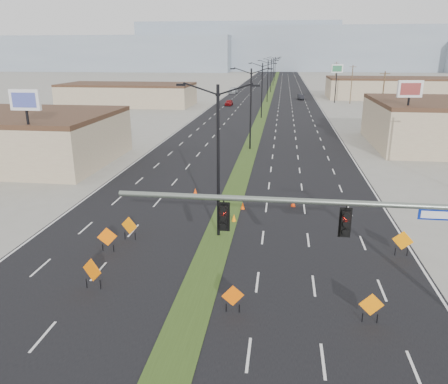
# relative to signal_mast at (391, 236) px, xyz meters

# --- Properties ---
(ground) EXTENTS (600.00, 600.00, 0.00)m
(ground) POSITION_rel_signal_mast_xyz_m (-8.56, -2.00, -4.79)
(ground) COLOR gray
(ground) RESTS_ON ground
(road_surface) EXTENTS (25.00, 400.00, 0.02)m
(road_surface) POSITION_rel_signal_mast_xyz_m (-8.56, 98.00, -4.79)
(road_surface) COLOR black
(road_surface) RESTS_ON ground
(median_strip) EXTENTS (2.00, 400.00, 0.04)m
(median_strip) POSITION_rel_signal_mast_xyz_m (-8.56, 98.00, -4.79)
(median_strip) COLOR #2C3F16
(median_strip) RESTS_ON ground
(building_sw_far) EXTENTS (30.00, 14.00, 4.50)m
(building_sw_far) POSITION_rel_signal_mast_xyz_m (-40.56, 83.00, -2.54)
(building_sw_far) COLOR tan
(building_sw_far) RESTS_ON ground
(building_se_far) EXTENTS (44.00, 16.00, 5.00)m
(building_se_far) POSITION_rel_signal_mast_xyz_m (29.44, 108.00, -2.29)
(building_se_far) COLOR tan
(building_se_far) RESTS_ON ground
(mesa_west) EXTENTS (180.00, 50.00, 22.00)m
(mesa_west) POSITION_rel_signal_mast_xyz_m (-128.56, 278.00, 6.21)
(mesa_west) COLOR #818EA0
(mesa_west) RESTS_ON ground
(mesa_center) EXTENTS (220.00, 50.00, 28.00)m
(mesa_center) POSITION_rel_signal_mast_xyz_m (31.44, 298.00, 9.21)
(mesa_center) COLOR #818EA0
(mesa_center) RESTS_ON ground
(mesa_backdrop) EXTENTS (140.00, 50.00, 32.00)m
(mesa_backdrop) POSITION_rel_signal_mast_xyz_m (-38.56, 318.00, 11.21)
(mesa_backdrop) COLOR #818EA0
(mesa_backdrop) RESTS_ON ground
(signal_mast) EXTENTS (16.30, 0.60, 8.00)m
(signal_mast) POSITION_rel_signal_mast_xyz_m (0.00, 0.00, 0.00)
(signal_mast) COLOR slate
(signal_mast) RESTS_ON ground
(streetlight_0) EXTENTS (5.15, 0.24, 10.02)m
(streetlight_0) POSITION_rel_signal_mast_xyz_m (-8.56, 10.00, 0.63)
(streetlight_0) COLOR black
(streetlight_0) RESTS_ON ground
(streetlight_1) EXTENTS (5.15, 0.24, 10.02)m
(streetlight_1) POSITION_rel_signal_mast_xyz_m (-8.56, 38.00, 0.63)
(streetlight_1) COLOR black
(streetlight_1) RESTS_ON ground
(streetlight_2) EXTENTS (5.15, 0.24, 10.02)m
(streetlight_2) POSITION_rel_signal_mast_xyz_m (-8.56, 66.00, 0.63)
(streetlight_2) COLOR black
(streetlight_2) RESTS_ON ground
(streetlight_3) EXTENTS (5.15, 0.24, 10.02)m
(streetlight_3) POSITION_rel_signal_mast_xyz_m (-8.56, 94.00, 0.63)
(streetlight_3) COLOR black
(streetlight_3) RESTS_ON ground
(streetlight_4) EXTENTS (5.15, 0.24, 10.02)m
(streetlight_4) POSITION_rel_signal_mast_xyz_m (-8.56, 122.00, 0.63)
(streetlight_4) COLOR black
(streetlight_4) RESTS_ON ground
(streetlight_5) EXTENTS (5.15, 0.24, 10.02)m
(streetlight_5) POSITION_rel_signal_mast_xyz_m (-8.56, 150.00, 0.63)
(streetlight_5) COLOR black
(streetlight_5) RESTS_ON ground
(streetlight_6) EXTENTS (5.15, 0.24, 10.02)m
(streetlight_6) POSITION_rel_signal_mast_xyz_m (-8.56, 178.00, 0.63)
(streetlight_6) COLOR black
(streetlight_6) RESTS_ON ground
(utility_pole_1) EXTENTS (1.60, 0.20, 9.00)m
(utility_pole_1) POSITION_rel_signal_mast_xyz_m (11.44, 58.00, -0.12)
(utility_pole_1) COLOR #4C3823
(utility_pole_1) RESTS_ON ground
(utility_pole_2) EXTENTS (1.60, 0.20, 9.00)m
(utility_pole_2) POSITION_rel_signal_mast_xyz_m (11.44, 93.00, -0.12)
(utility_pole_2) COLOR #4C3823
(utility_pole_2) RESTS_ON ground
(utility_pole_3) EXTENTS (1.60, 0.20, 9.00)m
(utility_pole_3) POSITION_rel_signal_mast_xyz_m (11.44, 128.00, -0.12)
(utility_pole_3) COLOR #4C3823
(utility_pole_3) RESTS_ON ground
(car_left) EXTENTS (1.71, 3.94, 1.33)m
(car_left) POSITION_rel_signal_mast_xyz_m (-17.10, 85.43, -4.13)
(car_left) COLOR maroon
(car_left) RESTS_ON ground
(car_mid) EXTENTS (1.81, 4.29, 1.38)m
(car_mid) POSITION_rel_signal_mast_xyz_m (-0.02, 101.23, -4.10)
(car_mid) COLOR black
(car_mid) RESTS_ON ground
(car_far) EXTENTS (2.74, 5.81, 1.64)m
(car_far) POSITION_rel_signal_mast_xyz_m (-19.81, 117.32, -3.97)
(car_far) COLOR #B3B9BE
(car_far) RESTS_ON ground
(construction_sign_0) EXTENTS (1.17, 0.39, 1.61)m
(construction_sign_0) POSITION_rel_signal_mast_xyz_m (-15.01, 6.60, -3.85)
(construction_sign_0) COLOR #FA6705
(construction_sign_0) RESTS_ON ground
(construction_sign_1) EXTENTS (1.22, 0.55, 1.74)m
(construction_sign_1) POSITION_rel_signal_mast_xyz_m (-14.05, 2.21, -3.76)
(construction_sign_1) COLOR #DC6104
(construction_sign_1) RESTS_ON ground
(construction_sign_2) EXTENTS (1.17, 0.39, 1.62)m
(construction_sign_2) POSITION_rel_signal_mast_xyz_m (-14.26, 8.52, -3.84)
(construction_sign_2) COLOR orange
(construction_sign_2) RESTS_ON ground
(construction_sign_3) EXTENTS (1.06, 0.31, 1.44)m
(construction_sign_3) POSITION_rel_signal_mast_xyz_m (-6.56, 1.00, -3.95)
(construction_sign_3) COLOR #EA5A04
(construction_sign_3) RESTS_ON ground
(construction_sign_4) EXTENTS (1.13, 0.10, 1.51)m
(construction_sign_4) POSITION_rel_signal_mast_xyz_m (-0.22, 1.00, -3.91)
(construction_sign_4) COLOR orange
(construction_sign_4) RESTS_ON ground
(construction_sign_5) EXTENTS (1.17, 0.41, 1.63)m
(construction_sign_5) POSITION_rel_signal_mast_xyz_m (2.94, 8.41, -3.84)
(construction_sign_5) COLOR orange
(construction_sign_5) RESTS_ON ground
(cone_0) EXTENTS (0.46, 0.46, 0.59)m
(cone_0) POSITION_rel_signal_mast_xyz_m (-7.79, 12.64, -4.50)
(cone_0) COLOR orange
(cone_0) RESTS_ON ground
(cone_1) EXTENTS (0.40, 0.40, 0.56)m
(cone_1) POSITION_rel_signal_mast_xyz_m (-7.40, 15.41, -4.51)
(cone_1) COLOR #F94D05
(cone_1) RESTS_ON ground
(cone_2) EXTENTS (0.38, 0.38, 0.63)m
(cone_2) POSITION_rel_signal_mast_xyz_m (-3.43, 16.57, -4.48)
(cone_2) COLOR #F93205
(cone_2) RESTS_ON ground
(cone_3) EXTENTS (0.45, 0.45, 0.57)m
(cone_3) POSITION_rel_signal_mast_xyz_m (-11.87, 18.63, -4.51)
(cone_3) COLOR #FF4405
(cone_3) RESTS_ON ground
(pole_sign_west) EXTENTS (2.84, 0.45, 8.68)m
(pole_sign_west) POSITION_rel_signal_mast_xyz_m (-27.86, 20.53, 2.24)
(pole_sign_west) COLOR black
(pole_sign_west) RESTS_ON ground
(pole_sign_east_near) EXTENTS (2.90, 0.82, 8.83)m
(pole_sign_east_near) POSITION_rel_signal_mast_xyz_m (9.80, 36.48, 2.37)
(pole_sign_east_near) COLOR black
(pole_sign_east_near) RESTS_ON ground
(pole_sign_east_far) EXTENTS (2.94, 1.23, 9.13)m
(pole_sign_east_far) POSITION_rel_signal_mast_xyz_m (7.98, 94.40, 2.63)
(pole_sign_east_far) COLOR black
(pole_sign_east_far) RESTS_ON ground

